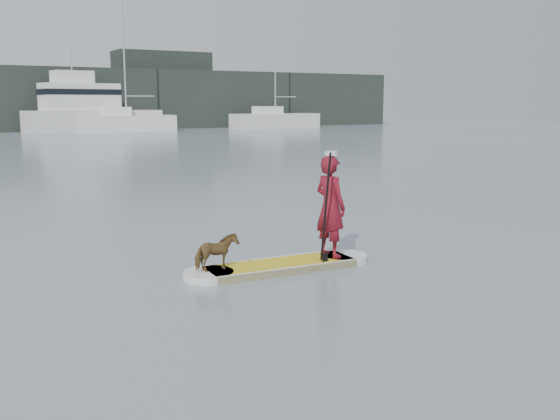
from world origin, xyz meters
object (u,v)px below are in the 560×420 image
sailboat_e (126,122)px  paddleboard (280,266)px  paddler (330,207)px  dog (216,252)px  motor_yacht_a (88,110)px  sailboat_f (275,119)px

sailboat_e → paddleboard: bearing=-95.2°
paddler → dog: size_ratio=2.53×
dog → motor_yacht_a: 50.76m
paddleboard → paddler: paddler is taller
paddler → motor_yacht_a: 50.53m
paddler → motor_yacht_a: size_ratio=0.14×
dog → sailboat_f: (28.43, 49.03, 0.56)m
paddleboard → sailboat_f: 56.19m
paddler → sailboat_e: sailboat_e is taller
motor_yacht_a → dog: bearing=-108.6°
paddleboard → motor_yacht_a: motor_yacht_a is taller
sailboat_e → motor_yacht_a: sailboat_e is taller
paddler → dog: (-2.06, 0.12, -0.58)m
sailboat_e → motor_yacht_a: 3.56m
paddler → sailboat_e: 49.69m
sailboat_e → dog: bearing=-96.5°
dog → sailboat_f: bearing=-36.4°
paddler → sailboat_f: 55.77m
paddleboard → sailboat_f: bearing=64.3°
paddler → sailboat_f: (26.36, 49.15, -0.02)m
paddler → motor_yacht_a: (7.31, 49.99, 1.04)m
sailboat_f → motor_yacht_a: size_ratio=1.15×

